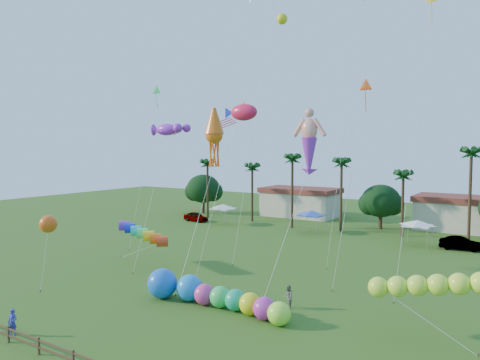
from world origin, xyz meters
The scene contains 21 objects.
ground centered at (0.00, 0.00, 0.00)m, with size 160.00×160.00×0.00m, color #285116.
tree_line centered at (3.57, 44.00, 4.28)m, with size 69.46×8.91×11.00m.
buildings_row centered at (-3.09, 50.00, 2.00)m, with size 35.00×7.00×4.00m.
tent_row centered at (-6.00, 36.33, 2.75)m, with size 31.00×4.00×0.60m.
fence centered at (0.00, -6.00, 0.61)m, with size 36.12×0.12×1.00m.
car_a centered at (-25.31, 35.99, 0.73)m, with size 1.72×4.28×1.46m, color #4C4C54.
car_b centered at (12.71, 36.21, 0.75)m, with size 1.59×4.57×1.51m, color #4C4C54.
spectator_a centered at (-6.82, -5.24, 0.82)m, with size 0.60×0.39×1.63m, color #3032AA.
spectator_b centered at (5.20, 8.38, 0.86)m, with size 0.83×0.65×1.72m, color gray.
caterpillar_inflatable centered at (1.72, 5.69, 0.84)m, with size 9.84×2.46×2.00m.
blue_ball centered at (-3.97, 5.16, 1.15)m, with size 2.30×2.30×2.30m, color blue.
rainbow_tube centered at (-10.91, 10.71, 2.91)m, with size 9.16×4.87×3.42m.
green_worm centered at (12.05, 7.12, 3.03)m, with size 9.03×1.82×3.78m.
orange_ball_kite centered at (-13.43, 1.93, 5.35)m, with size 1.55×1.82×6.07m.
merman_kite centered at (4.44, 13.35, 11.69)m, with size 2.65×5.63×14.26m.
fish_kite centered at (-3.31, 15.71, 14.85)m, with size 4.37×6.05×15.73m.
squid_kite centered at (-2.93, 10.52, 12.62)m, with size 2.07×5.48×14.99m.
lobster_kite centered at (-10.17, 12.71, 13.30)m, with size 4.22×5.25×14.11m.
delta_kite_red centered at (7.34, 18.19, 16.57)m, with size 1.74×4.52×17.44m.
delta_kite_yellow centered at (12.43, 18.21, 22.67)m, with size 1.78×4.95×23.80m.
delta_kite_green centered at (-17.47, 19.04, 17.83)m, with size 1.77×3.90×18.73m.
Camera 1 is at (20.34, -21.09, 11.60)m, focal length 35.00 mm.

